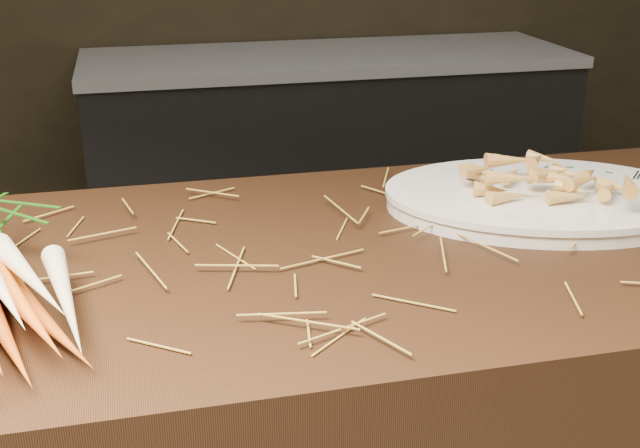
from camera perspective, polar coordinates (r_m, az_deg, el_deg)
The scene contains 4 objects.
back_counter at distance 3.15m, azimuth 0.65°, elevation 4.57°, with size 1.82×0.62×0.84m.
straw_bedding at distance 1.21m, azimuth 8.35°, elevation -0.66°, with size 1.40×0.60×0.02m, color #A4822A, non-canonical shape.
serving_platter at distance 1.36m, azimuth 15.53°, elevation 1.60°, with size 0.51×0.34×0.03m, color white, non-canonical shape.
roasted_veg_heap at distance 1.35m, azimuth 15.71°, elevation 3.26°, with size 0.25×0.18×0.06m, color #BF8636, non-canonical shape.
Camera 1 is at (-0.42, -0.73, 1.37)m, focal length 45.00 mm.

